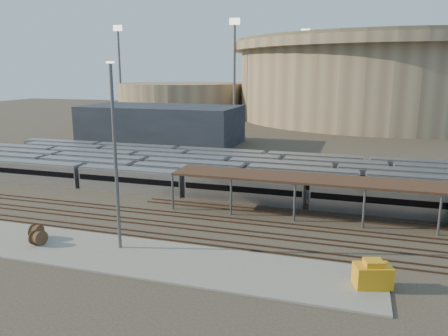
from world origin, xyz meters
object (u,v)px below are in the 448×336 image
yard_light_pole (115,158)px  yellow_equipment (373,276)px  cable_reel_east (38,238)px  cable_reel_west (36,232)px

yard_light_pole → yellow_equipment: (26.26, -1.11, -9.03)m
cable_reel_east → yellow_equipment: 35.34m
yard_light_pole → yellow_equipment: bearing=-2.4°
cable_reel_east → yellow_equipment: (35.33, 0.94, 0.18)m
yard_light_pole → cable_reel_east: bearing=-167.3°
cable_reel_east → yard_light_pole: (9.07, 2.04, 9.21)m
cable_reel_west → cable_reel_east: bearing=-44.4°
cable_reel_west → yellow_equipment: size_ratio=0.53×
cable_reel_east → yellow_equipment: bearing=1.5°
cable_reel_west → yard_light_pole: bearing=3.4°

